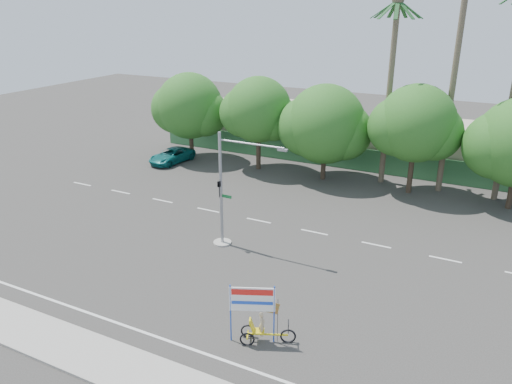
% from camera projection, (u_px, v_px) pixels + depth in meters
% --- Properties ---
extents(ground, '(120.00, 120.00, 0.00)m').
position_uv_depth(ground, '(225.00, 284.00, 26.19)').
color(ground, '#33302D').
rests_on(ground, ground).
extents(sidewalk_near, '(50.00, 2.40, 0.12)m').
position_uv_depth(sidewalk_near, '(131.00, 371.00, 19.91)').
color(sidewalk_near, gray).
rests_on(sidewalk_near, ground).
extents(fence, '(38.00, 0.08, 2.00)m').
position_uv_depth(fence, '(347.00, 158.00, 43.75)').
color(fence, '#336B3D').
rests_on(fence, ground).
extents(building_left, '(12.00, 8.00, 4.00)m').
position_uv_depth(building_left, '(267.00, 124.00, 51.34)').
color(building_left, '#BEAE97').
rests_on(building_left, ground).
extents(building_right, '(14.00, 8.00, 3.60)m').
position_uv_depth(building_right, '(451.00, 148.00, 43.85)').
color(building_right, '#BEAE97').
rests_on(building_right, ground).
extents(tree_far_left, '(7.14, 6.00, 7.96)m').
position_uv_depth(tree_far_left, '(189.00, 108.00, 45.38)').
color(tree_far_left, '#473828').
rests_on(tree_far_left, ground).
extents(tree_left, '(6.66, 5.60, 8.07)m').
position_uv_depth(tree_left, '(258.00, 112.00, 42.33)').
color(tree_left, '#473828').
rests_on(tree_left, ground).
extents(tree_center, '(7.62, 6.40, 7.85)m').
position_uv_depth(tree_center, '(325.00, 126.00, 40.03)').
color(tree_center, '#473828').
rests_on(tree_center, ground).
extents(tree_right, '(6.90, 5.80, 8.36)m').
position_uv_depth(tree_right, '(415.00, 126.00, 36.81)').
color(tree_right, '#473828').
rests_on(tree_right, ground).
extents(palm_tall, '(3.73, 3.79, 17.45)m').
position_uv_depth(palm_tall, '(457.00, 52.00, 35.32)').
color(palm_tall, '#70604C').
rests_on(palm_tall, ground).
extents(palm_short, '(3.73, 3.79, 14.45)m').
position_uv_depth(palm_short, '(391.00, 72.00, 37.79)').
color(palm_short, '#70604C').
rests_on(palm_short, ground).
extents(traffic_signal, '(4.72, 1.10, 7.00)m').
position_uv_depth(traffic_signal, '(226.00, 200.00, 29.38)').
color(traffic_signal, gray).
rests_on(traffic_signal, ground).
extents(trike_billboard, '(2.67, 1.35, 2.84)m').
position_uv_depth(trike_billboard, '(259.00, 319.00, 21.38)').
color(trike_billboard, black).
rests_on(trike_billboard, ground).
extents(pickup_truck, '(2.76, 4.89, 1.29)m').
position_uv_depth(pickup_truck, '(172.00, 156.00, 45.58)').
color(pickup_truck, '#0E6564').
rests_on(pickup_truck, ground).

